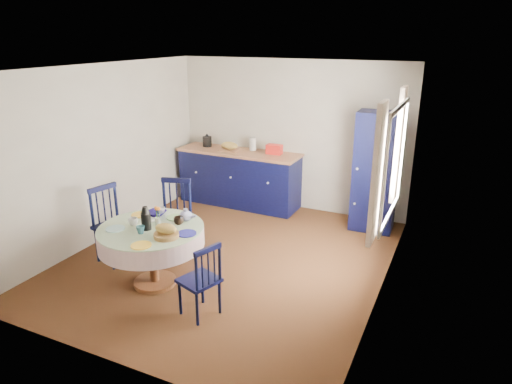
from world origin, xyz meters
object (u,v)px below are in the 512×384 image
Objects in this scene: chair_far at (175,216)px; cobalt_bowl at (156,213)px; pantry_cabinet at (376,172)px; mug_d at (161,211)px; mug_c at (179,221)px; mug_a at (133,222)px; chair_right at (201,280)px; mug_b at (141,230)px; chair_left at (112,224)px; dining_table at (152,237)px; kitchen_counter at (240,177)px.

chair_far is 0.61m from cobalt_bowl.
mug_d is (-2.16, -2.41, -0.12)m from pantry_cabinet.
mug_d is at bearing 155.91° from mug_c.
pantry_cabinet is 3.62m from mug_a.
mug_b is at bearing -79.15° from chair_right.
mug_d is (0.74, 0.08, 0.28)m from chair_left.
chair_far is at bearing 108.63° from dining_table.
kitchen_counter reaches higher than mug_d.
chair_right reaches higher than mug_a.
mug_b is 0.47m from mug_c.
mug_b is 0.42× the size of cobalt_bowl.
cobalt_bowl is at bearing 79.78° from mug_a.
chair_right is at bearing -35.18° from mug_d.
kitchen_counter reaches higher than mug_a.
mug_a is at bearing -87.27° from kitchen_counter.
chair_left is at bearing -101.00° from kitchen_counter.
chair_right is 3.67× the size of cobalt_bowl.
mug_a is (0.06, -0.90, 0.28)m from chair_far.
cobalt_bowl is (0.07, 0.36, -0.02)m from mug_a.
kitchen_counter reaches higher than cobalt_bowl.
chair_far is 1.65m from chair_right.
chair_far is (0.03, -2.03, 0.02)m from kitchen_counter.
mug_a is 0.53m from mug_c.
dining_table reaches higher than mug_c.
dining_table reaches higher than cobalt_bowl.
chair_far reaches higher than mug_b.
mug_a is 0.28m from mug_b.
chair_left is 1.00× the size of chair_far.
chair_left reaches higher than chair_right.
chair_far reaches higher than chair_right.
chair_far is 10.38× the size of mug_b.
mug_d is at bearing -84.68° from kitchen_counter.
cobalt_bowl is (-0.17, 0.52, -0.02)m from mug_b.
pantry_cabinet is 1.48× the size of dining_table.
chair_far reaches higher than mug_c.
chair_left is (-2.91, -2.49, -0.40)m from pantry_cabinet.
chair_far is at bearing -88.07° from kitchen_counter.
mug_a is at bearing -104.20° from chair_far.
mug_a is 0.94× the size of mug_c.
mug_c is (0.53, -0.66, 0.28)m from chair_far.
chair_right is (0.85, -0.31, -0.19)m from dining_table.
mug_d is at bearing 109.83° from dining_table.
dining_table is 11.10× the size of mug_a.
mug_d is at bearing 103.02° from mug_b.
dining_table is 0.36m from mug_c.
mug_b is (0.23, -0.16, 0.00)m from mug_a.
dining_table is 5.31× the size of cobalt_bowl.
chair_left reaches higher than mug_c.
cobalt_bowl is (0.71, 0.03, 0.26)m from chair_left.
mug_d reaches higher than mug_b.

